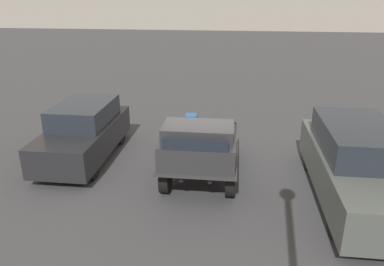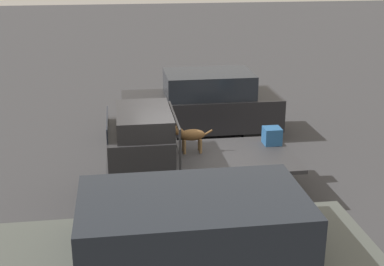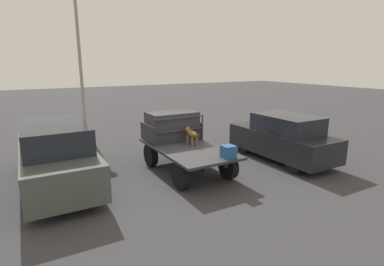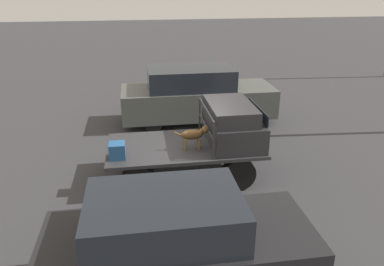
{
  "view_description": "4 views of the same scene",
  "coord_description": "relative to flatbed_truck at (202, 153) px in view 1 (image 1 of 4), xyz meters",
  "views": [
    {
      "loc": [
        9.71,
        0.88,
        5.0
      ],
      "look_at": [
        0.15,
        -0.27,
        1.29
      ],
      "focal_mm": 35.0,
      "sensor_mm": 36.0,
      "label": 1
    },
    {
      "loc": [
        1.61,
        9.92,
        4.88
      ],
      "look_at": [
        0.15,
        -0.27,
        1.29
      ],
      "focal_mm": 50.0,
      "sensor_mm": 36.0,
      "label": 2
    },
    {
      "loc": [
        -8.44,
        4.59,
        3.59
      ],
      "look_at": [
        0.15,
        -0.27,
        1.29
      ],
      "focal_mm": 28.0,
      "sensor_mm": 36.0,
      "label": 3
    },
    {
      "loc": [
        -1.1,
        -8.42,
        4.69
      ],
      "look_at": [
        0.15,
        -0.27,
        1.29
      ],
      "focal_mm": 35.0,
      "sensor_mm": 36.0,
      "label": 4
    }
  ],
  "objects": [
    {
      "name": "truck_headboard",
      "position": [
        0.54,
        0.0,
        0.85
      ],
      "size": [
        0.04,
        1.88,
        0.92
      ],
      "color": "#2D2D30",
      "rests_on": "flatbed_truck"
    },
    {
      "name": "ground_plane",
      "position": [
        0.0,
        0.0,
        -0.62
      ],
      "size": [
        80.0,
        80.0,
        0.0
      ],
      "primitive_type": "plane",
      "color": "#38383A"
    },
    {
      "name": "cargo_crate",
      "position": [
        -1.62,
        -0.5,
        0.43
      ],
      "size": [
        0.36,
        0.36,
        0.36
      ],
      "color": "#235184",
      "rests_on": "flatbed_truck"
    },
    {
      "name": "dog",
      "position": [
        0.22,
        -0.27,
        0.62
      ],
      "size": [
        0.89,
        0.24,
        0.61
      ],
      "rotation": [
        0.0,
        0.0,
        0.08
      ],
      "color": "brown",
      "rests_on": "flatbed_truck"
    },
    {
      "name": "parked_pickup_far",
      "position": [
        0.94,
        3.92,
        0.32
      ],
      "size": [
        5.25,
        1.89,
        1.92
      ],
      "rotation": [
        0.0,
        0.0,
        -0.1
      ],
      "color": "black",
      "rests_on": "ground"
    },
    {
      "name": "parked_sedan",
      "position": [
        -0.64,
        -3.74,
        0.24
      ],
      "size": [
        4.2,
        1.73,
        1.74
      ],
      "rotation": [
        0.0,
        0.0,
        -0.01
      ],
      "color": "black",
      "rests_on": "ground"
    },
    {
      "name": "truck_cab",
      "position": [
        1.2,
        0.0,
        0.73
      ],
      "size": [
        1.24,
        1.88,
        1.02
      ],
      "color": "#28282B",
      "rests_on": "flatbed_truck"
    },
    {
      "name": "flatbed_truck",
      "position": [
        0.0,
        0.0,
        0.0
      ],
      "size": [
        3.8,
        2.0,
        0.87
      ],
      "color": "black",
      "rests_on": "ground"
    }
  ]
}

